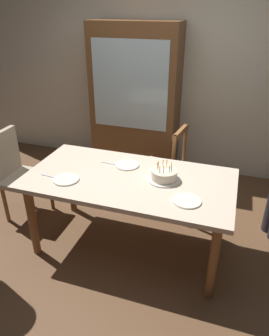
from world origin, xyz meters
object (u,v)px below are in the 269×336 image
Objects in this scene: chair_upholstered at (17,171)px; china_cabinet at (135,101)px; birthday_cake at (164,175)px; plate_far_side at (127,165)px; plate_near_guest at (187,201)px; dining_table at (129,186)px; chair_spindle_back at (163,169)px; plate_near_celebrant at (66,179)px.

chair_upholstered is 0.50× the size of china_cabinet.
birthday_cake reaches higher than plate_far_side.
chair_upholstered reaches higher than plate_near_guest.
dining_table is at bearing -73.69° from china_cabinet.
plate_near_guest is 0.23× the size of chair_spindle_back.
plate_near_guest is (0.24, -0.26, -0.04)m from birthday_cake.
china_cabinet is (0.82, 1.43, 0.42)m from chair_upholstered.
plate_near_guest is at bearing -60.71° from china_cabinet.
dining_table is 8.09× the size of plate_near_guest.
birthday_cake is at bearing -63.49° from china_cabinet.
dining_table is at bearing -169.29° from birthday_cake.
plate_near_celebrant is (-0.49, -0.21, 0.09)m from dining_table.
plate_near_celebrant is at bearing 180.00° from plate_near_guest.
plate_near_celebrant and plate_near_guest have the same top height.
plate_near_celebrant is 0.58m from plate_far_side.
plate_near_guest is at bearing 0.00° from plate_near_celebrant.
china_cabinet is at bearing 105.19° from plate_far_side.
china_cabinet reaches higher than plate_near_celebrant.
plate_far_side is at bearing 45.90° from plate_near_celebrant.
chair_spindle_back is 1.00× the size of chair_upholstered.
plate_far_side is 0.23× the size of chair_spindle_back.
plate_far_side is at bearing 146.44° from plate_near_guest.
plate_far_side and plate_near_guest have the same top height.
plate_near_celebrant is at bearing -91.10° from china_cabinet.
plate_near_celebrant is 1.00× the size of plate_near_guest.
plate_near_guest is (0.53, -0.21, 0.09)m from dining_table.
plate_near_celebrant is at bearing -134.10° from plate_far_side.
plate_near_guest is 2.03m from china_cabinet.
chair_spindle_back is at bearing 24.81° from chair_upholstered.
dining_table is at bearing 158.85° from plate_near_guest.
birthday_cake is 1.27× the size of plate_far_side.
dining_table is at bearing 22.89° from plate_near_celebrant.
chair_upholstered reaches higher than plate_far_side.
china_cabinet reaches higher than birthday_cake.
birthday_cake is 0.29× the size of chair_upholstered.
chair_upholstered is (-0.79, 0.33, -0.22)m from plate_near_celebrant.
birthday_cake reaches higher than plate_near_guest.
chair_spindle_back reaches higher than dining_table.
plate_near_guest is 0.23× the size of chair_upholstered.
chair_spindle_back is (-0.41, 0.98, -0.30)m from plate_near_guest.
plate_far_side is 0.75m from plate_near_guest.
china_cabinet is at bearing 60.07° from chair_upholstered.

